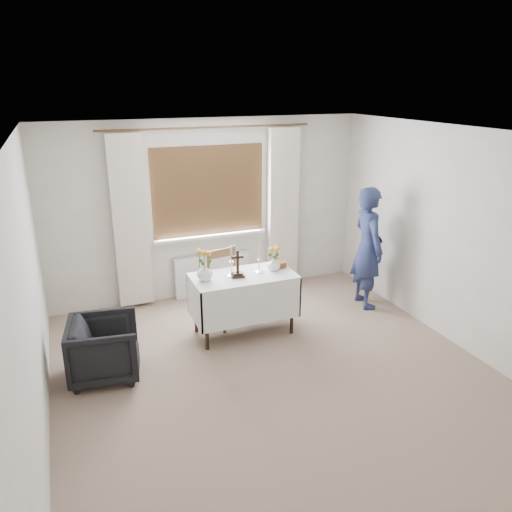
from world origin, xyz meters
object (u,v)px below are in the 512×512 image
Objects in this scene: wooden_chair at (229,288)px; person at (368,248)px; armchair at (104,349)px; flower_vase_left at (205,272)px; flower_vase_right at (274,264)px; wooden_cross at (238,264)px; altar_table at (244,304)px.

person is at bearing -16.21° from wooden_chair.
armchair is 3.57× the size of flower_vase_left.
flower_vase_right is (-1.45, -0.15, 0.01)m from person.
flower_vase_right is (0.48, 0.04, -0.08)m from wooden_cross.
altar_table is 1.76× the size of armchair.
wooden_chair is at bearing 148.21° from flower_vase_right.
person reaches higher than altar_table.
person is at bearing 13.55° from wooden_cross.
flower_vase_left is (-2.32, -0.14, 0.03)m from person.
person is 2.32m from flower_vase_left.
wooden_cross is at bearing -159.47° from altar_table.
wooden_chair is 1.96m from person.
armchair is 2.13× the size of wooden_cross.
person reaches higher than flower_vase_right.
flower_vase_right is at bearing 2.09° from altar_table.
armchair is (-1.68, -0.37, -0.06)m from altar_table.
wooden_chair is 0.58× the size of person.
wooden_chair is at bearing 103.69° from altar_table.
wooden_cross is 0.40m from flower_vase_left.
flower_vase_left is 1.19× the size of flower_vase_right.
person reaches higher than wooden_cross.
wooden_cross is 0.49m from flower_vase_right.
person is 8.39× the size of flower_vase_left.
armchair is 2.19m from flower_vase_right.
wooden_cross reaches higher than wooden_chair.
wooden_cross is (-0.00, -0.34, 0.45)m from wooden_chair.
person is (1.85, 0.16, 0.45)m from altar_table.
altar_table is 7.43× the size of flower_vase_right.
wooden_chair is 4.85× the size of flower_vase_left.
armchair is 1.75m from wooden_cross.
flower_vase_left reaches higher than flower_vase_right.
wooden_chair is 5.76× the size of flower_vase_right.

